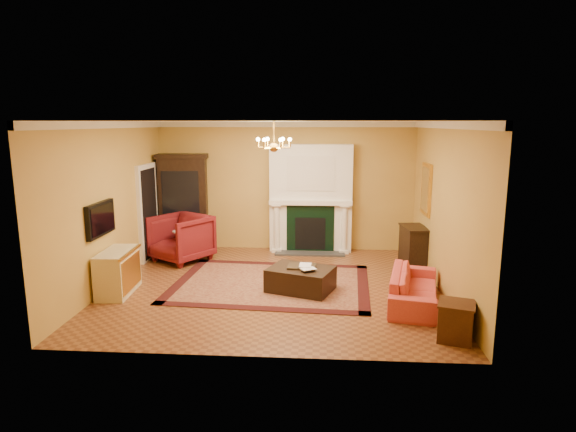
# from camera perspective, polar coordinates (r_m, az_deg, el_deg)

# --- Properties ---
(floor) EXTENTS (6.00, 5.50, 0.02)m
(floor) POSITION_cam_1_polar(r_m,az_deg,el_deg) (9.02, -1.59, -8.36)
(floor) COLOR brown
(floor) RESTS_ON ground
(ceiling) EXTENTS (6.00, 5.50, 0.02)m
(ceiling) POSITION_cam_1_polar(r_m,az_deg,el_deg) (8.51, -1.70, 11.21)
(ceiling) COLOR white
(ceiling) RESTS_ON wall_back
(wall_back) EXTENTS (6.00, 0.02, 3.00)m
(wall_back) POSITION_cam_1_polar(r_m,az_deg,el_deg) (11.35, -0.29, 3.51)
(wall_back) COLOR gold
(wall_back) RESTS_ON floor
(wall_front) EXTENTS (6.00, 0.02, 3.00)m
(wall_front) POSITION_cam_1_polar(r_m,az_deg,el_deg) (5.95, -4.22, -3.39)
(wall_front) COLOR gold
(wall_front) RESTS_ON floor
(wall_left) EXTENTS (0.02, 5.50, 3.00)m
(wall_left) POSITION_cam_1_polar(r_m,az_deg,el_deg) (9.41, -20.20, 1.29)
(wall_left) COLOR gold
(wall_left) RESTS_ON floor
(wall_right) EXTENTS (0.02, 5.50, 3.00)m
(wall_right) POSITION_cam_1_polar(r_m,az_deg,el_deg) (8.87, 18.11, 0.86)
(wall_right) COLOR gold
(wall_right) RESTS_ON floor
(fireplace) EXTENTS (1.90, 0.70, 2.50)m
(fireplace) POSITION_cam_1_polar(r_m,az_deg,el_deg) (11.18, 2.71, 1.81)
(fireplace) COLOR white
(fireplace) RESTS_ON wall_back
(crown_molding) EXTENTS (6.00, 5.50, 0.12)m
(crown_molding) POSITION_cam_1_polar(r_m,az_deg,el_deg) (9.46, -1.12, 10.77)
(crown_molding) COLOR silver
(crown_molding) RESTS_ON ceiling
(doorway) EXTENTS (0.08, 1.05, 2.10)m
(doorway) POSITION_cam_1_polar(r_m,az_deg,el_deg) (11.02, -16.22, 0.45)
(doorway) COLOR silver
(doorway) RESTS_ON wall_left
(tv_panel) EXTENTS (0.09, 0.95, 0.58)m
(tv_panel) POSITION_cam_1_polar(r_m,az_deg,el_deg) (8.88, -21.32, -0.33)
(tv_panel) COLOR black
(tv_panel) RESTS_ON wall_left
(gilt_mirror) EXTENTS (0.06, 0.76, 1.05)m
(gilt_mirror) POSITION_cam_1_polar(r_m,az_deg,el_deg) (10.18, 16.04, 3.08)
(gilt_mirror) COLOR gold
(gilt_mirror) RESTS_ON wall_right
(chandelier) EXTENTS (0.63, 0.55, 0.53)m
(chandelier) POSITION_cam_1_polar(r_m,az_deg,el_deg) (8.52, -1.68, 8.51)
(chandelier) COLOR gold
(chandelier) RESTS_ON ceiling
(oriental_rug) EXTENTS (3.78, 2.94, 0.01)m
(oriental_rug) POSITION_cam_1_polar(r_m,az_deg,el_deg) (9.14, -1.99, -7.97)
(oriental_rug) COLOR #48120F
(oriental_rug) RESTS_ON floor
(china_cabinet) EXTENTS (1.14, 0.64, 2.17)m
(china_cabinet) POSITION_cam_1_polar(r_m,az_deg,el_deg) (11.57, -12.22, 1.33)
(china_cabinet) COLOR black
(china_cabinet) RESTS_ON floor
(wingback_armchair) EXTENTS (1.46, 1.44, 1.11)m
(wingback_armchair) POSITION_cam_1_polar(r_m,az_deg,el_deg) (10.74, -12.59, -2.31)
(wingback_armchair) COLOR maroon
(wingback_armchair) RESTS_ON floor
(pedestal_table) EXTENTS (0.36, 0.36, 0.64)m
(pedestal_table) POSITION_cam_1_polar(r_m,az_deg,el_deg) (10.89, -12.52, -3.11)
(pedestal_table) COLOR black
(pedestal_table) RESTS_ON floor
(commode) EXTENTS (0.54, 1.06, 0.77)m
(commode) POSITION_cam_1_polar(r_m,az_deg,el_deg) (9.06, -19.53, -6.29)
(commode) COLOR beige
(commode) RESTS_ON floor
(coral_sofa) EXTENTS (0.93, 1.95, 0.73)m
(coral_sofa) POSITION_cam_1_polar(r_m,az_deg,el_deg) (8.35, 14.74, -7.59)
(coral_sofa) COLOR #C9473F
(coral_sofa) RESTS_ON floor
(end_table) EXTENTS (0.56, 0.56, 0.52)m
(end_table) POSITION_cam_1_polar(r_m,az_deg,el_deg) (7.20, 19.25, -11.82)
(end_table) COLOR #3B2010
(end_table) RESTS_ON floor
(console_table) EXTENTS (0.52, 0.80, 0.84)m
(console_table) POSITION_cam_1_polar(r_m,az_deg,el_deg) (10.34, 14.70, -3.68)
(console_table) COLOR black
(console_table) RESTS_ON floor
(leather_ottoman) EXTENTS (1.31, 1.12, 0.41)m
(leather_ottoman) POSITION_cam_1_polar(r_m,az_deg,el_deg) (8.70, 1.52, -7.47)
(leather_ottoman) COLOR black
(leather_ottoman) RESTS_ON oriental_rug
(ottoman_tray) EXTENTS (0.51, 0.41, 0.03)m
(ottoman_tray) POSITION_cam_1_polar(r_m,az_deg,el_deg) (8.68, 1.63, -5.99)
(ottoman_tray) COLOR black
(ottoman_tray) RESTS_ON leather_ottoman
(book_a) EXTENTS (0.22, 0.04, 0.29)m
(book_a) POSITION_cam_1_polar(r_m,az_deg,el_deg) (8.61, 1.35, -5.02)
(book_a) COLOR gray
(book_a) RESTS_ON ottoman_tray
(book_b) EXTENTS (0.11, 0.17, 0.26)m
(book_b) POSITION_cam_1_polar(r_m,az_deg,el_deg) (8.49, 2.13, -5.36)
(book_b) COLOR gray
(book_b) RESTS_ON ottoman_tray
(topiary_left) EXTENTS (0.18, 0.18, 0.48)m
(topiary_left) POSITION_cam_1_polar(r_m,az_deg,el_deg) (11.13, -0.85, 3.33)
(topiary_left) COLOR gray
(topiary_left) RESTS_ON fireplace
(topiary_right) EXTENTS (0.15, 0.15, 0.41)m
(topiary_right) POSITION_cam_1_polar(r_m,az_deg,el_deg) (11.11, 5.61, 3.06)
(topiary_right) COLOR gray
(topiary_right) RESTS_ON fireplace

